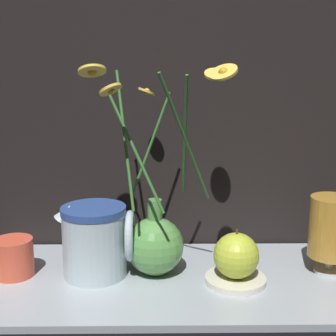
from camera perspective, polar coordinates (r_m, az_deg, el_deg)
ground_plane at (r=0.85m, az=0.68°, el=-13.89°), size 6.00×6.00×0.00m
shelf at (r=0.84m, az=0.69°, el=-13.53°), size 0.71×0.31×0.01m
vase_with_flowers at (r=0.83m, az=-1.57°, el=-8.42°), size 0.26×0.20×0.37m
yellow_mug at (r=0.88m, az=-18.46°, el=-10.30°), size 0.08×0.07×0.07m
ceramic_pitcher at (r=0.83m, az=-8.75°, el=-8.42°), size 0.14×0.11×0.14m
tea_glass at (r=0.88m, az=19.35°, el=-6.95°), size 0.08×0.08×0.14m
saucer_plate at (r=0.83m, az=8.22°, el=-13.30°), size 0.10×0.10×0.01m
orange_fruit at (r=0.81m, az=8.32°, el=-10.51°), size 0.08×0.08×0.09m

